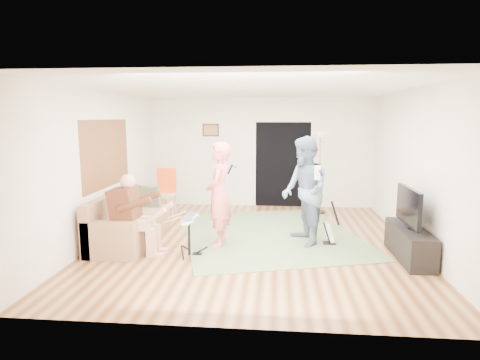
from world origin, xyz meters
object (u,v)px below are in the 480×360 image
Objects in this scene: drum_kit at (189,238)px; tv_cabinet at (409,243)px; torchiere_lamp at (320,158)px; dining_chair at (166,199)px; singer at (219,195)px; television at (409,206)px; guitarist at (305,191)px; sofa at (126,225)px; guitar_spare at (330,232)px.

tv_cabinet is at bearing 2.60° from drum_kit.
tv_cabinet is (3.50, 0.16, -0.04)m from drum_kit.
dining_chair is (-3.49, -0.57, -0.91)m from torchiere_lamp.
tv_cabinet is (3.09, -0.39, -0.65)m from singer.
singer is 1.74× the size of television.
singer is 1.70× the size of dining_chair.
dining_chair is at bearing -138.61° from guitarist.
sofa is 3.26× the size of drum_kit.
singer reaches higher than dining_chair.
drum_kit is 0.36× the size of singer.
television is (1.57, -0.60, -0.10)m from guitarist.
sofa is 1.18× the size of singer.
guitar_spare is at bearing -32.35° from dining_chair.
television is at bearing 52.10° from guitarist.
drum_kit is 4.09m from torchiere_lamp.
sofa is 1.52× the size of tv_cabinet.
dining_chair is at bearing -170.80° from torchiere_lamp.
guitar_spare is 0.56× the size of tv_cabinet.
torchiere_lamp is (1.98, 2.62, 0.39)m from singer.
drum_kit is 0.47× the size of tv_cabinet.
sofa is at bearing -105.06° from guitarist.
singer is at bearing -98.81° from guitarist.
torchiere_lamp is at bearing 52.95° from drum_kit.
dining_chair reaches higher than sofa.
guitar_spare is at bearing 151.84° from tv_cabinet.
dining_chair is at bearing -142.99° from singer.
guitarist is at bearing -36.15° from dining_chair.
guitar_spare is at bearing 75.58° from guitarist.
tv_cabinet is (1.62, -0.60, -0.70)m from guitarist.
guitarist reaches higher than dining_chair.
torchiere_lamp is at bearing 34.30° from sofa.
singer is 1.49m from guitarist.
singer is 0.95× the size of guitarist.
drum_kit is 0.62× the size of dining_chair.
sofa is at bearing 153.35° from drum_kit.
drum_kit is 0.92m from singer.
guitarist is 2.43× the size of guitar_spare.
guitar_spare is 3.90m from dining_chair.
torchiere_lamp is 1.82× the size of television.
dining_chair reaches higher than tv_cabinet.
television is (4.55, -2.44, 0.47)m from dining_chair.
torchiere_lamp is 1.77× the size of dining_chair.
drum_kit is 3.50m from tv_cabinet.
guitar_spare is at bearing 150.77° from television.
television is at bearing 2.64° from drum_kit.
singer is at bearing 53.14° from drum_kit.
singer reaches higher than television.
sofa is 3.64m from guitar_spare.
guitarist is at bearing 159.68° from tv_cabinet.
television is (1.11, -0.62, 0.63)m from guitar_spare.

